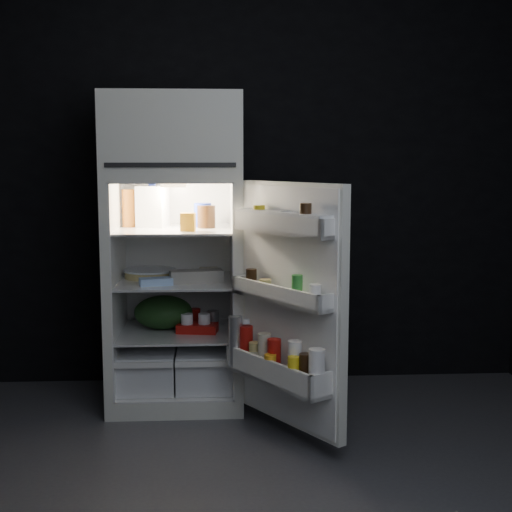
{
  "coord_description": "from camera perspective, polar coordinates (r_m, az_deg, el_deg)",
  "views": [
    {
      "loc": [
        0.03,
        -2.81,
        1.42
      ],
      "look_at": [
        0.26,
        1.0,
        0.9
      ],
      "focal_mm": 50.0,
      "sensor_mm": 36.0,
      "label": 1
    }
  ],
  "objects": [
    {
      "name": "floor",
      "position": [
        3.15,
        -3.8,
        -19.04
      ],
      "size": [
        4.0,
        3.4,
        0.0
      ],
      "primitive_type": "cube",
      "color": "#49494D",
      "rests_on": "ground"
    },
    {
      "name": "wall_back",
      "position": [
        4.51,
        -3.84,
        6.84
      ],
      "size": [
        4.0,
        0.0,
        2.7
      ],
      "primitive_type": "cube",
      "color": "black",
      "rests_on": "ground"
    },
    {
      "name": "wall_front",
      "position": [
        1.12,
        -4.9,
        4.23
      ],
      "size": [
        4.0,
        0.0,
        2.7
      ],
      "primitive_type": "cube",
      "color": "black",
      "rests_on": "ground"
    },
    {
      "name": "refrigerator",
      "position": [
        4.17,
        -6.46,
        1.3
      ],
      "size": [
        0.76,
        0.71,
        1.78
      ],
      "color": "white",
      "rests_on": "ground"
    },
    {
      "name": "fridge_door",
      "position": [
        3.54,
        2.45,
        -4.33
      ],
      "size": [
        0.55,
        0.71,
        1.22
      ],
      "color": "white",
      "rests_on": "ground"
    },
    {
      "name": "milk_jug",
      "position": [
        4.21,
        -8.28,
        3.94
      ],
      "size": [
        0.19,
        0.19,
        0.24
      ],
      "primitive_type": "cube",
      "rotation": [
        0.0,
        0.0,
        -0.22
      ],
      "color": "white",
      "rests_on": "refrigerator"
    },
    {
      "name": "mayo_jar",
      "position": [
        4.18,
        -4.28,
        3.29
      ],
      "size": [
        0.1,
        0.1,
        0.14
      ],
      "primitive_type": "cylinder",
      "rotation": [
        0.0,
        0.0,
        -0.04
      ],
      "color": "#1E33A7",
      "rests_on": "refrigerator"
    },
    {
      "name": "jam_jar",
      "position": [
        4.12,
        -4.0,
        3.16
      ],
      "size": [
        0.12,
        0.12,
        0.13
      ],
      "primitive_type": "cylinder",
      "rotation": [
        0.0,
        0.0,
        0.2
      ],
      "color": "black",
      "rests_on": "refrigerator"
    },
    {
      "name": "amber_bottle",
      "position": [
        4.24,
        -10.17,
        3.79
      ],
      "size": [
        0.1,
        0.1,
        0.22
      ],
      "primitive_type": "cylinder",
      "rotation": [
        0.0,
        0.0,
        0.39
      ],
      "color": "orange",
      "rests_on": "refrigerator"
    },
    {
      "name": "small_carton",
      "position": [
        3.95,
        -5.47,
        2.72
      ],
      "size": [
        0.09,
        0.07,
        0.1
      ],
      "primitive_type": "cube",
      "rotation": [
        0.0,
        0.0,
        -0.15
      ],
      "color": "orange",
      "rests_on": "refrigerator"
    },
    {
      "name": "egg_carton",
      "position": [
        4.05,
        -4.79,
        -1.64
      ],
      "size": [
        0.31,
        0.16,
        0.07
      ],
      "primitive_type": "cube",
      "rotation": [
        0.0,
        0.0,
        0.16
      ],
      "color": "gray",
      "rests_on": "refrigerator"
    },
    {
      "name": "pie",
      "position": [
        4.25,
        -8.48,
        -1.45
      ],
      "size": [
        0.36,
        0.36,
        0.04
      ],
      "primitive_type": "cylinder",
      "rotation": [
        0.0,
        0.0,
        -0.24
      ],
      "color": "tan",
      "rests_on": "refrigerator"
    },
    {
      "name": "flat_package",
      "position": [
        4.0,
        -8.01,
        -2.04
      ],
      "size": [
        0.2,
        0.13,
        0.04
      ],
      "primitive_type": "cube",
      "rotation": [
        0.0,
        0.0,
        0.22
      ],
      "color": "#9CC1F2",
      "rests_on": "refrigerator"
    },
    {
      "name": "wrapped_pkg",
      "position": [
        4.27,
        -3.76,
        -1.27
      ],
      "size": [
        0.12,
        0.11,
        0.05
      ],
      "primitive_type": "cube",
      "rotation": [
        0.0,
        0.0,
        0.2
      ],
      "color": "beige",
      "rests_on": "refrigerator"
    },
    {
      "name": "produce_bag",
      "position": [
        4.25,
        -7.42,
        -4.48
      ],
      "size": [
        0.4,
        0.36,
        0.2
      ],
      "primitive_type": "ellipsoid",
      "rotation": [
        0.0,
        0.0,
        -0.23
      ],
      "color": "#193815",
      "rests_on": "refrigerator"
    },
    {
      "name": "yogurt_tray",
      "position": [
        4.15,
        -4.71,
        -5.76
      ],
      "size": [
        0.25,
        0.16,
        0.05
      ],
      "primitive_type": "cube",
      "rotation": [
        0.0,
        0.0,
        -0.16
      ],
      "color": "#A9130E",
      "rests_on": "refrigerator"
    },
    {
      "name": "small_can_red",
      "position": [
        4.38,
        -4.94,
        -4.8
      ],
      "size": [
        0.09,
        0.09,
        0.09
      ],
      "primitive_type": "cylinder",
      "rotation": [
        0.0,
        0.0,
        -0.4
      ],
      "color": "#A9130E",
      "rests_on": "refrigerator"
    },
    {
      "name": "small_can_silver",
      "position": [
        4.31,
        -3.48,
        -4.98
      ],
      "size": [
        0.08,
        0.08,
        0.09
      ],
      "primitive_type": "cylinder",
      "rotation": [
        0.0,
        0.0,
        -0.12
      ],
      "color": "silver",
      "rests_on": "refrigerator"
    }
  ]
}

